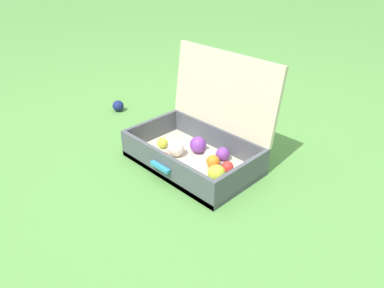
{
  "coord_description": "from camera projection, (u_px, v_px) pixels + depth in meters",
  "views": [
    {
      "loc": [
        1.02,
        -0.94,
        0.91
      ],
      "look_at": [
        0.02,
        0.06,
        0.11
      ],
      "focal_mm": 33.85,
      "sensor_mm": 36.0,
      "label": 1
    }
  ],
  "objects": [
    {
      "name": "ground_plane",
      "position": [
        180.0,
        167.0,
        1.66
      ],
      "size": [
        16.0,
        16.0,
        0.0
      ],
      "primitive_type": "plane",
      "color": "#569342"
    },
    {
      "name": "open_suitcase",
      "position": [
        202.0,
        140.0,
        1.65
      ],
      "size": [
        0.59,
        0.44,
        0.48
      ],
      "color": "beige",
      "rests_on": "ground"
    },
    {
      "name": "stray_ball_on_grass",
      "position": [
        118.0,
        106.0,
        2.18
      ],
      "size": [
        0.07,
        0.07,
        0.07
      ],
      "primitive_type": "sphere",
      "color": "navy",
      "rests_on": "ground"
    }
  ]
}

